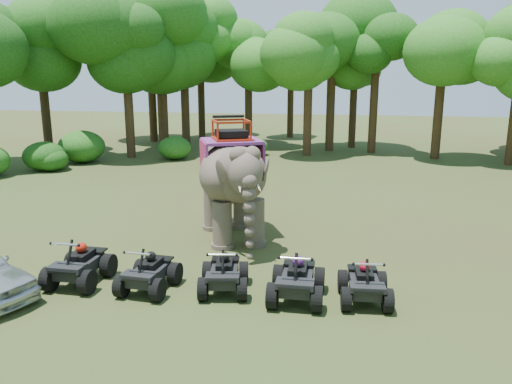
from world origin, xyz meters
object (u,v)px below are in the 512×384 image
at_px(atv_1, 149,268).
at_px(atv_3, 297,274).
at_px(elephant, 232,179).
at_px(atv_2, 224,269).
at_px(atv_0, 79,259).
at_px(atv_4, 365,278).

relative_size(atv_1, atv_3, 0.92).
xyz_separation_m(elephant, atv_2, (0.73, -4.18, -1.38)).
xyz_separation_m(atv_0, atv_3, (5.59, 0.04, 0.00)).
relative_size(atv_0, atv_4, 1.10).
relative_size(elephant, atv_4, 2.97).
bearing_deg(atv_3, elephant, 120.00).
distance_m(atv_1, atv_3, 3.67).
distance_m(elephant, atv_1, 4.80).
xyz_separation_m(atv_0, atv_1, (1.92, -0.09, -0.05)).
distance_m(atv_1, atv_4, 5.26).
bearing_deg(atv_2, atv_3, -14.43).
bearing_deg(elephant, atv_4, -68.92).
xyz_separation_m(elephant, atv_3, (2.55, -4.33, -1.33)).
height_order(elephant, atv_0, elephant).
relative_size(atv_0, atv_2, 1.09).
xyz_separation_m(atv_2, atv_4, (3.40, 0.02, -0.01)).
bearing_deg(atv_4, atv_0, 176.76).
xyz_separation_m(atv_1, atv_3, (3.67, 0.13, 0.05)).
bearing_deg(atv_1, elephant, 79.95).
distance_m(elephant, atv_2, 4.46).
relative_size(atv_1, atv_4, 1.01).
height_order(elephant, atv_2, elephant).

